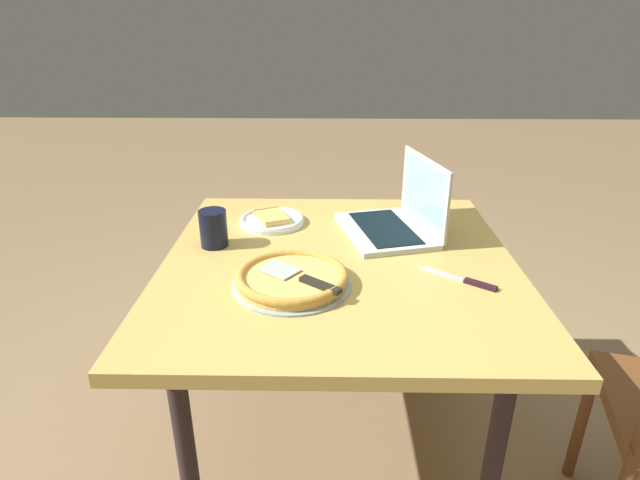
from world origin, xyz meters
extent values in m
plane|color=#876B4B|center=(0.00, 0.00, 0.00)|extent=(12.00, 12.00, 0.00)
cube|color=tan|center=(0.00, 0.00, 0.71)|extent=(1.04, 1.01, 0.04)
cylinder|color=#2C2023|center=(-0.38, -0.38, 0.34)|extent=(0.05, 0.05, 0.69)
cylinder|color=#2C2023|center=(0.38, -0.38, 0.34)|extent=(0.05, 0.05, 0.69)
cylinder|color=#2C2023|center=(-0.38, 0.38, 0.34)|extent=(0.05, 0.05, 0.69)
cylinder|color=#2C2023|center=(0.38, 0.38, 0.34)|extent=(0.05, 0.05, 0.69)
cube|color=#BAC3BB|center=(-0.19, 0.15, 0.73)|extent=(0.39, 0.32, 0.02)
cube|color=black|center=(-0.19, 0.15, 0.74)|extent=(0.33, 0.22, 0.00)
cube|color=#BAC3BB|center=(-0.23, 0.27, 0.85)|extent=(0.33, 0.09, 0.22)
cube|color=#96C0E2|center=(-0.23, 0.27, 0.85)|extent=(0.29, 0.08, 0.20)
cylinder|color=white|center=(-0.27, -0.22, 0.73)|extent=(0.22, 0.22, 0.01)
torus|color=silver|center=(-0.27, -0.22, 0.74)|extent=(0.21, 0.21, 0.01)
cube|color=#E2B152|center=(-0.27, -0.22, 0.75)|extent=(0.15, 0.13, 0.02)
cube|color=tan|center=(-0.33, -0.25, 0.75)|extent=(0.05, 0.09, 0.03)
cylinder|color=#92A8AB|center=(0.16, -0.13, 0.73)|extent=(0.31, 0.31, 0.01)
cylinder|color=#DCAD58|center=(0.16, -0.13, 0.74)|extent=(0.28, 0.28, 0.02)
torus|color=gold|center=(0.16, -0.13, 0.75)|extent=(0.29, 0.29, 0.02)
cube|color=#A7B6AD|center=(0.13, -0.16, 0.76)|extent=(0.11, 0.12, 0.00)
cube|color=black|center=(0.21, -0.05, 0.76)|extent=(0.09, 0.11, 0.01)
cube|color=beige|center=(0.10, 0.30, 0.73)|extent=(0.11, 0.14, 0.00)
cube|color=black|center=(0.15, 0.37, 0.73)|extent=(0.07, 0.08, 0.01)
cylinder|color=black|center=(-0.09, -0.38, 0.78)|extent=(0.08, 0.08, 0.11)
cylinder|color=#422418|center=(-0.09, -0.38, 0.81)|extent=(0.07, 0.07, 0.01)
cylinder|color=brown|center=(0.10, 0.76, 0.22)|extent=(0.03, 0.03, 0.43)
camera|label=1|loc=(1.32, -0.03, 1.38)|focal=28.62mm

